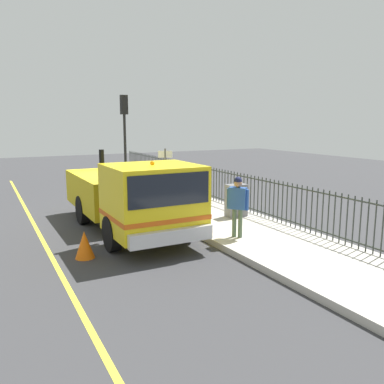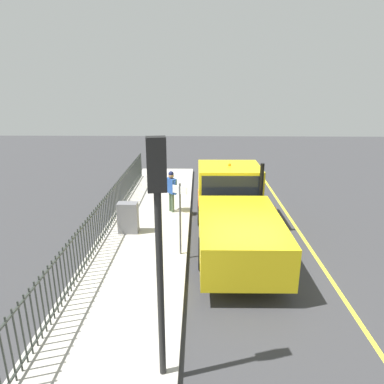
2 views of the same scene
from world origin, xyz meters
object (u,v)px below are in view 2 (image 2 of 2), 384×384
(worker_standing, at_px, (171,187))
(utility_cabinet, at_px, (128,218))
(traffic_light_near, at_px, (158,218))
(work_truck, at_px, (233,206))
(traffic_cone, at_px, (275,214))
(street_sign, at_px, (180,211))

(worker_standing, relative_size, utility_cabinet, 1.55)
(worker_standing, relative_size, traffic_light_near, 0.39)
(traffic_light_near, bearing_deg, utility_cabinet, 97.20)
(work_truck, xyz_separation_m, traffic_cone, (-1.83, -1.54, -0.90))
(utility_cabinet, bearing_deg, street_sign, 140.62)
(traffic_light_near, height_order, street_sign, traffic_light_near)
(traffic_light_near, relative_size, traffic_cone, 6.23)
(worker_standing, bearing_deg, utility_cabinet, -72.37)
(worker_standing, relative_size, traffic_cone, 2.46)
(traffic_cone, bearing_deg, utility_cabinet, 14.43)
(work_truck, bearing_deg, utility_cabinet, 177.56)
(traffic_light_near, bearing_deg, work_truck, 64.14)
(traffic_cone, height_order, street_sign, street_sign)
(work_truck, distance_m, utility_cabinet, 3.74)
(utility_cabinet, distance_m, traffic_cone, 5.73)
(traffic_cone, bearing_deg, street_sign, 40.14)
(worker_standing, bearing_deg, street_sign, -30.90)
(work_truck, bearing_deg, street_sign, -140.39)
(traffic_light_near, height_order, utility_cabinet, traffic_light_near)
(worker_standing, height_order, traffic_light_near, traffic_light_near)
(worker_standing, height_order, utility_cabinet, worker_standing)
(street_sign, bearing_deg, utility_cabinet, -39.38)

